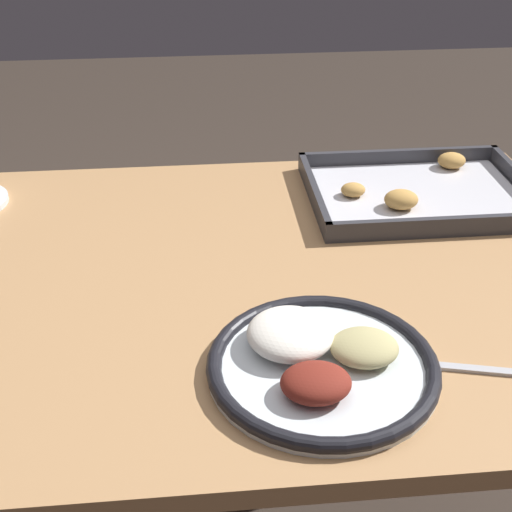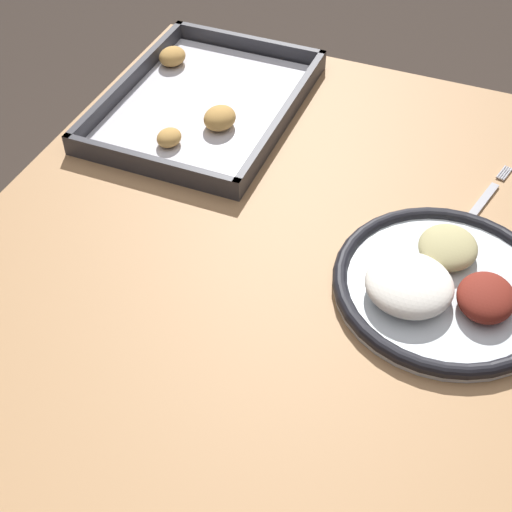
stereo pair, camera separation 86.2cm
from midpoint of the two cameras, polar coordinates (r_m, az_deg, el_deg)
dining_table at (r=1.02m, az=-24.90°, el=-9.03°), size 1.20×0.84×0.76m
dinner_plate at (r=0.83m, az=-11.82°, el=-5.41°), size 0.30×0.30×0.05m
fork at (r=0.93m, az=-5.40°, el=1.63°), size 0.22×0.07×0.00m
baking_tray at (r=1.24m, az=-24.42°, el=10.37°), size 0.41×0.30×0.04m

